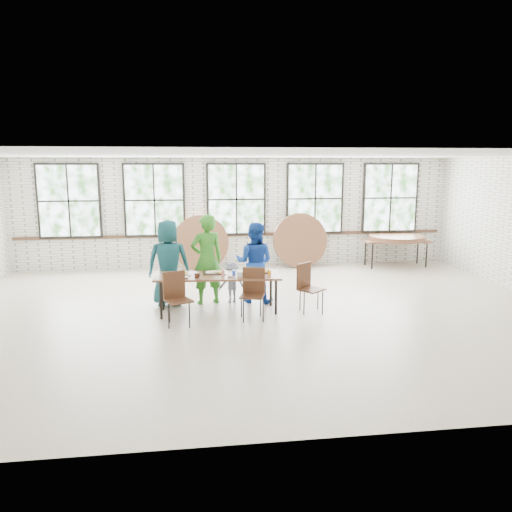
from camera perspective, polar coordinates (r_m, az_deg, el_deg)
The scene contains 13 objects.
room at distance 13.71m, azimuth -2.26°, elevation 6.29°, with size 12.00×12.00×12.00m.
dining_table at distance 9.62m, azimuth -4.36°, elevation -2.46°, with size 2.45×0.98×0.74m.
chair_near_left at distance 9.03m, azimuth -9.08°, elevation -4.28°, with size 0.55×0.54×0.95m.
chair_near_right at distance 9.25m, azimuth -0.35°, elevation -3.79°, with size 0.52×0.51×0.95m.
chair_spare at distance 9.73m, azimuth 5.90°, elevation -3.12°, with size 0.58×0.58×0.95m.
adult_teal at distance 10.21m, azimuth -9.95°, elevation -0.76°, with size 0.85×0.56×1.75m, color #175950.
adult_green at distance 10.19m, azimuth -5.64°, elevation -0.39°, with size 0.67×0.44×1.85m, color #2E7820.
toddler at distance 10.33m, azimuth -2.81°, elevation -3.03°, with size 0.55×0.32×0.85m, color #121C38.
adult_blue at distance 10.29m, azimuth -0.19°, elevation -0.74°, with size 0.81×0.63×1.67m, color #163E9B.
storage_table at distance 14.42m, azimuth 15.72°, elevation 1.55°, with size 1.86×0.90×0.74m.
tabletop_clutter at distance 9.60m, azimuth -3.68°, elevation -2.01°, with size 1.99×0.61×0.11m.
round_tops_stacked at distance 14.41m, azimuth 15.74°, elevation 2.02°, with size 1.50×1.50×0.13m.
round_tops_leaning at distance 13.63m, azimuth 1.34°, elevation 1.64°, with size 4.23×0.35×1.50m.
Camera 1 is at (-1.29, -9.17, 2.86)m, focal length 35.00 mm.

